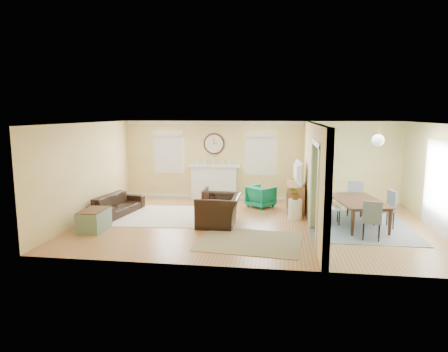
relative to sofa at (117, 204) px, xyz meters
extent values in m
plane|color=#9A5C2D|center=(3.91, -0.53, -0.28)|extent=(9.00, 9.00, 0.00)
cube|color=tan|center=(3.91, 2.47, 1.02)|extent=(9.00, 0.02, 2.60)
cube|color=tan|center=(3.91, -3.53, 1.02)|extent=(9.00, 0.02, 2.60)
cube|color=tan|center=(-0.59, -0.53, 1.02)|extent=(0.02, 6.00, 2.60)
cube|color=tan|center=(8.41, -0.53, 1.02)|extent=(0.02, 6.00, 2.60)
cube|color=white|center=(3.91, -0.53, 2.32)|extent=(9.00, 6.00, 0.02)
cube|color=tan|center=(5.41, 0.87, 1.02)|extent=(0.12, 3.20, 2.60)
cube|color=tan|center=(5.41, -3.03, 1.02)|extent=(0.12, 1.00, 2.60)
cube|color=tan|center=(5.41, -1.63, 2.12)|extent=(0.12, 1.80, 0.40)
cube|color=white|center=(5.34, -0.73, 0.82)|extent=(0.04, 0.12, 2.20)
cube|color=white|center=(5.34, -2.53, 0.82)|extent=(0.04, 0.12, 2.20)
cube|color=white|center=(5.34, -1.63, 1.92)|extent=(0.04, 1.92, 0.12)
cube|color=#6ABDAE|center=(5.48, -0.53, 1.02)|extent=(0.02, 6.00, 2.60)
cube|color=white|center=(2.41, 2.35, 0.27)|extent=(1.50, 0.24, 1.10)
cube|color=white|center=(2.41, 2.32, 0.85)|extent=(1.70, 0.30, 0.08)
cube|color=black|center=(2.41, 2.45, 0.22)|extent=(0.85, 0.02, 0.75)
cube|color=gold|center=(2.41, 2.34, 0.14)|extent=(0.85, 0.02, 0.62)
cylinder|color=#48291C|center=(2.41, 2.44, 1.57)|extent=(0.70, 0.06, 0.70)
cylinder|color=silver|center=(2.41, 2.41, 1.57)|extent=(0.60, 0.01, 0.60)
cube|color=black|center=(2.41, 2.40, 1.67)|extent=(0.02, 0.01, 0.20)
cube|color=black|center=(2.47, 2.40, 1.57)|extent=(0.12, 0.01, 0.02)
cube|color=white|center=(0.86, 2.45, 1.27)|extent=(0.90, 0.03, 1.30)
cube|color=white|center=(0.86, 2.42, 1.27)|extent=(1.00, 0.04, 1.40)
cube|color=white|center=(0.86, 2.38, 1.90)|extent=(1.05, 0.10, 0.18)
cube|color=white|center=(3.96, 2.45, 1.27)|extent=(0.90, 0.03, 1.30)
cube|color=white|center=(3.96, 2.42, 1.27)|extent=(1.00, 0.04, 1.40)
cube|color=white|center=(3.96, 2.38, 1.90)|extent=(1.05, 0.10, 0.18)
cube|color=white|center=(8.38, -0.53, 0.82)|extent=(0.03, 1.60, 2.10)
cube|color=white|center=(8.35, -0.53, 0.82)|extent=(0.03, 1.70, 2.20)
cylinder|color=gold|center=(6.91, -0.53, 2.17)|extent=(0.02, 0.02, 0.30)
sphere|color=white|center=(6.91, -0.53, 1.92)|extent=(0.30, 0.30, 0.30)
cube|color=white|center=(1.52, -0.03, -0.27)|extent=(2.91, 2.57, 0.01)
cube|color=#94855C|center=(3.94, -1.99, -0.27)|extent=(2.42, 2.06, 0.01)
cube|color=slate|center=(6.60, -0.32, -0.27)|extent=(2.52, 3.15, 0.01)
imported|color=black|center=(0.00, 0.00, 0.00)|extent=(1.03, 2.01, 0.56)
imported|color=black|center=(3.04, -0.74, 0.11)|extent=(1.05, 1.20, 0.78)
imported|color=#0D6749|center=(4.02, 1.43, 0.05)|extent=(1.00, 1.00, 0.66)
cube|color=gray|center=(0.08, -1.62, -0.03)|extent=(0.56, 0.91, 0.50)
cube|color=#48291C|center=(0.08, -1.62, 0.23)|extent=(0.54, 0.86, 0.02)
cube|color=#906744|center=(5.04, 1.13, 0.12)|extent=(0.47, 1.41, 0.80)
cube|color=#48291C|center=(4.80, 0.70, 0.27)|extent=(0.01, 0.38, 0.22)
cube|color=#48291C|center=(4.80, 0.70, 0.00)|extent=(0.01, 0.38, 0.22)
cube|color=#48291C|center=(4.80, 1.13, 0.27)|extent=(0.01, 0.38, 0.22)
cube|color=#48291C|center=(4.80, 1.13, 0.00)|extent=(0.01, 0.38, 0.22)
cube|color=#48291C|center=(4.80, 1.55, 0.27)|extent=(0.01, 0.38, 0.22)
cube|color=#48291C|center=(4.80, 1.55, 0.00)|extent=(0.01, 0.38, 0.22)
imported|color=black|center=(5.02, 1.13, 0.85)|extent=(0.26, 1.16, 0.67)
cylinder|color=white|center=(5.01, 0.13, -0.01)|extent=(0.37, 0.37, 0.54)
imported|color=#337F33|center=(5.01, 0.13, 0.46)|extent=(0.48, 0.46, 0.40)
imported|color=#48291C|center=(6.60, -0.32, 0.06)|extent=(1.39, 2.09, 0.68)
cube|color=slate|center=(6.66, 0.69, 0.18)|extent=(0.51, 0.51, 0.05)
cube|color=slate|center=(6.66, 0.69, 0.43)|extent=(0.43, 0.14, 0.51)
cylinder|color=black|center=(6.87, 0.82, -0.07)|extent=(0.03, 0.03, 0.43)
cylinder|color=black|center=(6.80, 0.48, -0.07)|extent=(0.03, 0.03, 0.43)
cylinder|color=black|center=(6.53, 0.90, -0.07)|extent=(0.03, 0.03, 0.43)
cylinder|color=black|center=(6.46, 0.56, -0.07)|extent=(0.03, 0.03, 0.43)
cube|color=slate|center=(6.66, -1.45, 0.16)|extent=(0.49, 0.49, 0.05)
cube|color=slate|center=(6.66, -1.45, 0.40)|extent=(0.41, 0.14, 0.49)
cylinder|color=black|center=(6.46, -1.58, -0.07)|extent=(0.03, 0.03, 0.41)
cylinder|color=black|center=(6.53, -1.25, -0.07)|extent=(0.03, 0.03, 0.41)
cylinder|color=black|center=(6.78, -1.65, -0.07)|extent=(0.03, 0.03, 0.41)
cylinder|color=black|center=(6.86, -1.33, -0.07)|extent=(0.03, 0.03, 0.41)
cube|color=white|center=(5.94, -0.23, 0.14)|extent=(0.39, 0.39, 0.05)
cube|color=white|center=(5.94, -0.23, 0.37)|extent=(0.05, 0.39, 0.46)
cylinder|color=black|center=(5.79, -0.08, -0.08)|extent=(0.03, 0.03, 0.39)
cylinder|color=black|center=(6.10, -0.08, -0.08)|extent=(0.03, 0.03, 0.39)
cylinder|color=black|center=(5.78, -0.39, -0.08)|extent=(0.03, 0.03, 0.39)
cylinder|color=black|center=(6.10, -0.39, -0.08)|extent=(0.03, 0.03, 0.39)
cube|color=slate|center=(7.18, -0.42, 0.17)|extent=(0.50, 0.50, 0.05)
cube|color=slate|center=(7.18, -0.42, 0.42)|extent=(0.13, 0.42, 0.50)
cylinder|color=black|center=(7.38, -0.55, -0.07)|extent=(0.03, 0.03, 0.42)
cylinder|color=black|center=(7.05, -0.62, -0.07)|extent=(0.03, 0.03, 0.42)
cylinder|color=black|center=(7.31, -0.22, -0.07)|extent=(0.03, 0.03, 0.42)
cylinder|color=black|center=(6.98, -0.28, -0.07)|extent=(0.03, 0.03, 0.42)
camera|label=1|loc=(4.54, -10.59, 2.57)|focal=32.00mm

